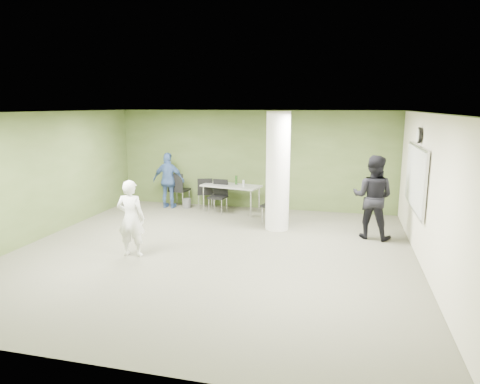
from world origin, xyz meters
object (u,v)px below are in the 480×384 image
(man_black, at_px, (373,197))
(chair_back_left, at_px, (178,187))
(woman_white, at_px, (131,218))
(man_blue, at_px, (169,180))
(folding_table, at_px, (231,187))

(man_black, bearing_deg, chair_back_left, -3.20)
(woman_white, height_order, man_blue, man_blue)
(folding_table, distance_m, man_blue, 1.89)
(woman_white, xyz_separation_m, man_blue, (-0.90, 3.96, 0.04))
(folding_table, height_order, woman_white, woman_white)
(folding_table, bearing_deg, chair_back_left, -175.80)
(folding_table, xyz_separation_m, chair_back_left, (-1.68, 0.22, -0.13))
(man_black, bearing_deg, folding_table, -7.74)
(man_black, relative_size, man_blue, 1.16)
(folding_table, height_order, man_black, man_black)
(woman_white, bearing_deg, man_blue, -81.29)
(chair_back_left, relative_size, man_blue, 0.63)
(woman_white, relative_size, man_black, 0.82)
(chair_back_left, xyz_separation_m, man_blue, (-0.21, -0.16, 0.21))
(man_blue, bearing_deg, man_black, 162.34)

